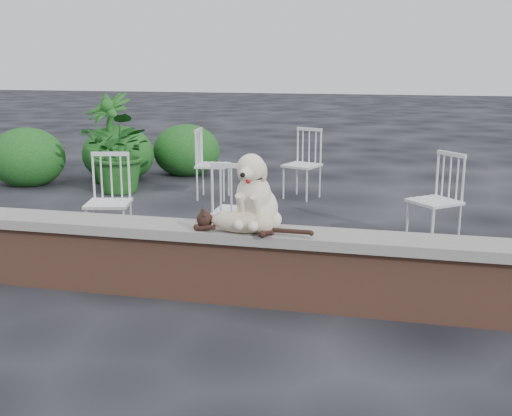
% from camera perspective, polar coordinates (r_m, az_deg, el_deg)
% --- Properties ---
extents(ground, '(60.00, 60.00, 0.00)m').
position_cam_1_polar(ground, '(5.29, -8.98, -7.43)').
color(ground, black).
rests_on(ground, ground).
extents(brick_wall, '(6.00, 0.30, 0.50)m').
position_cam_1_polar(brick_wall, '(5.20, -9.08, -4.85)').
color(brick_wall, brown).
rests_on(brick_wall, ground).
extents(capstone, '(6.20, 0.40, 0.08)m').
position_cam_1_polar(capstone, '(5.12, -9.20, -1.76)').
color(capstone, slate).
rests_on(capstone, brick_wall).
extents(dog, '(0.47, 0.57, 0.61)m').
position_cam_1_polar(dog, '(4.82, 0.12, 1.65)').
color(dog, beige).
rests_on(dog, capstone).
extents(cat, '(1.10, 0.40, 0.18)m').
position_cam_1_polar(cat, '(4.74, -1.25, -1.17)').
color(cat, tan).
rests_on(cat, capstone).
extents(chair_b, '(0.72, 0.72, 0.94)m').
position_cam_1_polar(chair_b, '(8.59, 4.15, 3.96)').
color(chair_b, white).
rests_on(chair_b, ground).
extents(chair_d, '(0.79, 0.79, 0.94)m').
position_cam_1_polar(chair_d, '(6.63, 15.73, 0.71)').
color(chair_d, white).
rests_on(chair_d, ground).
extents(chair_a, '(0.68, 0.68, 0.94)m').
position_cam_1_polar(chair_a, '(6.46, -13.12, 0.56)').
color(chair_a, white).
rests_on(chair_a, ground).
extents(chair_e, '(0.61, 0.61, 0.94)m').
position_cam_1_polar(chair_e, '(8.58, -3.89, 3.97)').
color(chair_e, white).
rests_on(chair_e, ground).
extents(chair_c, '(0.56, 0.56, 0.94)m').
position_cam_1_polar(chair_c, '(5.96, -1.72, -0.15)').
color(chair_c, white).
rests_on(chair_c, ground).
extents(potted_plant_a, '(1.23, 1.13, 1.16)m').
position_cam_1_polar(potted_plant_a, '(9.12, -11.99, 4.98)').
color(potted_plant_a, '#144716').
rests_on(potted_plant_a, ground).
extents(potted_plant_b, '(0.98, 0.98, 1.36)m').
position_cam_1_polar(potted_plant_b, '(9.95, -13.06, 6.15)').
color(potted_plant_b, '#144716').
rests_on(potted_plant_b, ground).
extents(shrubbery, '(3.15, 2.40, 0.90)m').
position_cam_1_polar(shrubbery, '(10.19, -13.02, 4.72)').
color(shrubbery, '#144716').
rests_on(shrubbery, ground).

